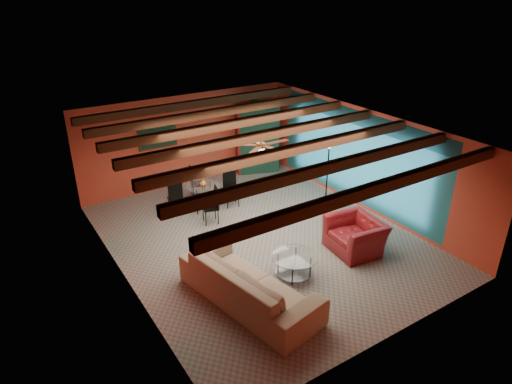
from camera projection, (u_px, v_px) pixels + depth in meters
room at (258, 144)px, 9.98m from camera, size 6.52×8.01×2.71m
sofa at (249, 283)px, 8.56m from camera, size 1.69×3.12×0.86m
armchair at (355, 235)px, 10.25m from camera, size 1.18×1.31×0.78m
coffee_table at (294, 266)px, 9.42m from camera, size 0.98×0.98×0.49m
dining_table at (204, 193)px, 12.06m from camera, size 2.27×2.27×0.97m
armoire at (255, 139)px, 14.34m from camera, size 1.34×0.95×2.12m
floor_lamp at (327, 174)px, 12.06m from camera, size 0.48×0.48×1.88m
ceiling_fan at (261, 145)px, 9.89m from camera, size 1.50×1.50×0.44m
painting at (157, 136)px, 12.77m from camera, size 1.05×0.03×0.65m
potted_plant at (255, 99)px, 13.79m from camera, size 0.43×0.37×0.47m
vase at (203, 173)px, 11.82m from camera, size 0.19×0.19×0.17m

